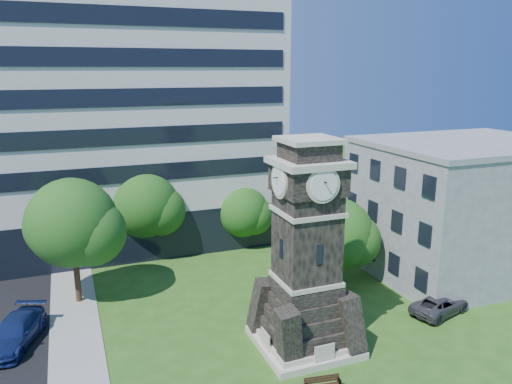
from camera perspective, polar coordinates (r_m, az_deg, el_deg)
name	(u,v)px	position (r m, az deg, el deg)	size (l,w,h in m)	color
ground	(270,374)	(28.17, 1.60, -20.13)	(160.00, 160.00, 0.00)	#2A5418
sidewalk	(77,361)	(30.83, -19.75, -17.68)	(3.00, 70.00, 0.06)	gray
clock_tower	(306,261)	(28.43, 5.74, -7.80)	(5.40, 5.40, 12.22)	beige
office_tall	(129,86)	(47.73, -14.28, 11.65)	(26.20, 15.11, 28.60)	silver
office_low	(464,206)	(42.73, 22.72, -1.50)	(15.20, 12.20, 10.40)	#A0A2A6
car_street_north	(15,332)	(33.39, -25.87, -14.24)	(2.22, 5.45, 1.58)	navy
car_east_lot	(440,305)	(35.87, 20.27, -11.98)	(2.06, 4.47, 1.24)	#424246
tree_nw	(74,226)	(35.70, -20.11, -3.65)	(6.64, 6.03, 8.76)	#332114
tree_nc	(146,206)	(42.77, -12.49, -1.54)	(6.32, 5.74, 7.68)	#332114
tree_ne	(243,213)	(44.80, -1.50, -2.36)	(5.14, 4.67, 5.68)	#332114
tree_east	(338,236)	(37.72, 9.39, -4.98)	(5.92, 5.38, 6.51)	#332114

